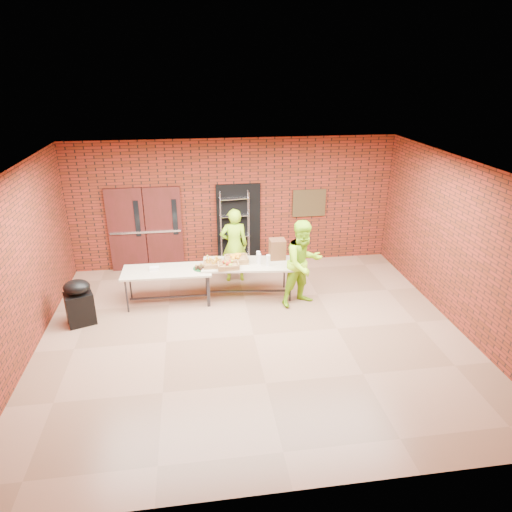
# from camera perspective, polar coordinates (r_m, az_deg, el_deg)

# --- Properties ---
(room) EXTENTS (8.08, 7.08, 3.28)m
(room) POSITION_cam_1_polar(r_m,az_deg,el_deg) (8.12, -0.32, -0.30)
(room) COLOR #856148
(room) RESTS_ON ground
(double_doors) EXTENTS (1.78, 0.12, 2.10)m
(double_doors) POSITION_cam_1_polar(r_m,az_deg,el_deg) (11.52, -13.61, 3.26)
(double_doors) COLOR #4B1515
(double_doors) RESTS_ON room
(dark_doorway) EXTENTS (1.10, 0.06, 2.10)m
(dark_doorway) POSITION_cam_1_polar(r_m,az_deg,el_deg) (11.53, -2.18, 3.91)
(dark_doorway) COLOR black
(dark_doorway) RESTS_ON room
(bronze_plaque) EXTENTS (0.85, 0.04, 0.70)m
(bronze_plaque) POSITION_cam_1_polar(r_m,az_deg,el_deg) (11.69, 6.66, 6.60)
(bronze_plaque) COLOR #43331A
(bronze_plaque) RESTS_ON room
(wire_rack) EXTENTS (0.74, 0.32, 1.95)m
(wire_rack) POSITION_cam_1_polar(r_m,az_deg,el_deg) (11.42, -2.66, 3.29)
(wire_rack) COLOR silver
(wire_rack) RESTS_ON room
(table_left) EXTENTS (1.89, 0.82, 0.77)m
(table_left) POSITION_cam_1_polar(r_m,az_deg,el_deg) (9.86, -11.07, -2.08)
(table_left) COLOR #C1B594
(table_left) RESTS_ON room
(table_right) EXTENTS (2.06, 1.04, 0.81)m
(table_right) POSITION_cam_1_polar(r_m,az_deg,el_deg) (9.91, -0.99, -1.26)
(table_right) COLOR #C1B594
(table_right) RESTS_ON room
(basket_bananas) EXTENTS (0.41, 0.32, 0.13)m
(basket_bananas) POSITION_cam_1_polar(r_m,az_deg,el_deg) (9.75, -5.38, -0.99)
(basket_bananas) COLOR #AA7D44
(basket_bananas) RESTS_ON table_right
(basket_oranges) EXTENTS (0.50, 0.39, 0.16)m
(basket_oranges) POSITION_cam_1_polar(r_m,az_deg,el_deg) (9.92, -2.47, -0.38)
(basket_oranges) COLOR #AA7D44
(basket_oranges) RESTS_ON table_right
(basket_apples) EXTENTS (0.45, 0.35, 0.14)m
(basket_apples) POSITION_cam_1_polar(r_m,az_deg,el_deg) (9.65, -3.48, -1.15)
(basket_apples) COLOR #AA7D44
(basket_apples) RESTS_ON table_right
(muffin_tray) EXTENTS (0.35, 0.35, 0.09)m
(muffin_tray) POSITION_cam_1_polar(r_m,az_deg,el_deg) (9.77, -6.86, -1.38)
(muffin_tray) COLOR #134A21
(muffin_tray) RESTS_ON table_left
(napkin_box) EXTENTS (0.20, 0.13, 0.07)m
(napkin_box) POSITION_cam_1_polar(r_m,az_deg,el_deg) (9.89, -12.59, -1.51)
(napkin_box) COLOR white
(napkin_box) RESTS_ON table_left
(coffee_dispenser) EXTENTS (0.34, 0.30, 0.45)m
(coffee_dispenser) POSITION_cam_1_polar(r_m,az_deg,el_deg) (10.05, 2.68, 0.88)
(coffee_dispenser) COLOR brown
(coffee_dispenser) RESTS_ON table_right
(cup_stack_front) EXTENTS (0.08, 0.08, 0.24)m
(cup_stack_front) POSITION_cam_1_polar(r_m,az_deg,el_deg) (9.78, 0.40, -0.39)
(cup_stack_front) COLOR white
(cup_stack_front) RESTS_ON table_right
(cup_stack_mid) EXTENTS (0.08, 0.08, 0.25)m
(cup_stack_mid) POSITION_cam_1_polar(r_m,az_deg,el_deg) (9.71, 1.54, -0.56)
(cup_stack_mid) COLOR white
(cup_stack_mid) RESTS_ON table_right
(cup_stack_back) EXTENTS (0.08, 0.08, 0.25)m
(cup_stack_back) POSITION_cam_1_polar(r_m,az_deg,el_deg) (9.87, 0.28, -0.11)
(cup_stack_back) COLOR white
(cup_stack_back) RESTS_ON table_right
(covered_grill) EXTENTS (0.63, 0.58, 0.94)m
(covered_grill) POSITION_cam_1_polar(r_m,az_deg,el_deg) (9.67, -21.24, -5.38)
(covered_grill) COLOR black
(covered_grill) RESTS_ON room
(volunteer_woman) EXTENTS (0.65, 0.43, 1.77)m
(volunteer_woman) POSITION_cam_1_polar(r_m,az_deg,el_deg) (10.66, -2.76, 1.34)
(volunteer_woman) COLOR #8CCE16
(volunteer_woman) RESTS_ON room
(volunteer_man) EXTENTS (1.11, 1.00, 1.88)m
(volunteer_man) POSITION_cam_1_polar(r_m,az_deg,el_deg) (9.60, 5.92, -0.93)
(volunteer_man) COLOR #8CCE16
(volunteer_man) RESTS_ON room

